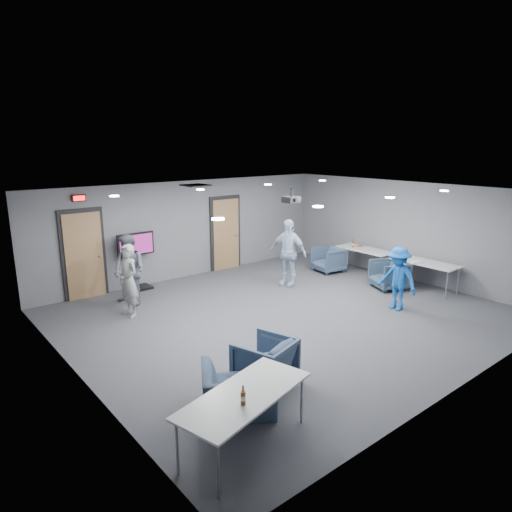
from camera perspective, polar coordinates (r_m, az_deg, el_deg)
floor at (r=10.24m, az=3.73°, el=-7.29°), size 9.00×9.00×0.00m
ceiling at (r=9.60m, az=3.99°, el=7.91°), size 9.00×9.00×0.00m
wall_back at (r=12.97m, az=-8.29°, el=3.36°), size 9.00×0.02×2.70m
wall_front at (r=7.55m, az=25.13°, el=-5.61°), size 9.00×0.02×2.70m
wall_left at (r=7.62m, az=-21.85°, el=-5.09°), size 0.02×8.00×2.70m
wall_right at (r=13.25m, az=18.26°, el=3.02°), size 0.02×8.00×2.70m
door_left at (r=11.77m, az=-20.71°, el=0.09°), size 1.06×0.17×2.24m
door_right at (r=13.63m, az=-3.83°, el=2.78°), size 1.06×0.17×2.24m
exit_sign at (r=11.52m, az=-21.27°, el=6.76°), size 0.32×0.08×0.16m
hvac_diffuser at (r=11.52m, az=-7.55°, el=8.76°), size 0.60×0.60×0.03m
downlights at (r=9.60m, az=3.99°, el=7.82°), size 6.18×3.78×0.02m
person_a at (r=10.26m, az=-15.64°, el=-3.00°), size 0.44×0.62×1.61m
person_b at (r=10.99m, az=-15.55°, el=-1.70°), size 0.87×0.98×1.67m
person_c at (r=12.05m, az=4.01°, el=0.43°), size 0.77×1.13×1.78m
person_d at (r=10.78m, az=17.30°, el=-2.71°), size 0.54×0.94×1.46m
chair_right_a at (r=13.60m, az=9.05°, el=-0.43°), size 0.91×0.89×0.73m
chair_right_b at (r=12.36m, az=16.29°, el=-2.26°), size 1.07×1.05×0.75m
chair_front_a at (r=7.31m, az=1.11°, el=-13.10°), size 1.01×1.03×0.76m
chair_front_b at (r=6.67m, az=-2.09°, el=-16.41°), size 1.36×1.32×0.68m
table_right_a at (r=13.52m, az=13.48°, el=0.65°), size 0.70×1.67×0.73m
table_right_b at (r=12.50m, az=20.37°, el=-0.92°), size 0.71×1.71×0.73m
table_front_left at (r=5.84m, az=-1.44°, el=-17.19°), size 2.00×1.22×0.73m
bottle_front at (r=5.57m, az=-1.63°, el=-17.26°), size 0.06×0.06×0.25m
bottle_right at (r=13.66m, az=12.04°, el=1.45°), size 0.06×0.06×0.24m
snack_box at (r=13.79m, az=12.86°, el=1.23°), size 0.18×0.13×0.04m
wrapper at (r=12.33m, az=19.42°, el=-0.69°), size 0.28×0.24×0.05m
tv_stand at (r=12.07m, az=-14.70°, el=-0.21°), size 0.97×0.46×1.49m
projector at (r=10.92m, az=4.42°, el=7.08°), size 0.37×0.35×0.36m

